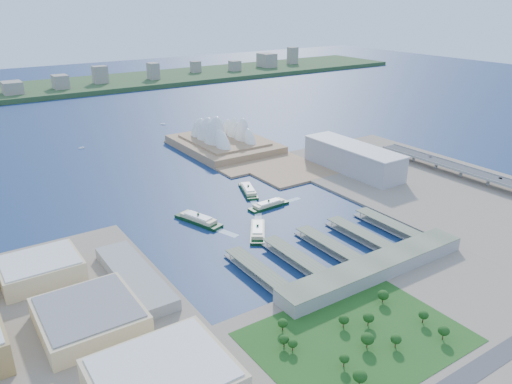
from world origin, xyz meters
TOP-DOWN VIEW (x-y plane):
  - ground at (0.00, 0.00)m, footprint 3000.00×3000.00m
  - west_land at (-250.00, -105.00)m, footprint 220.00×390.00m
  - south_land at (0.00, -210.00)m, footprint 720.00×180.00m
  - east_land at (240.00, -50.00)m, footprint 240.00×500.00m
  - peninsula at (107.50, 260.00)m, footprint 135.00×220.00m
  - far_shore at (0.00, 980.00)m, footprint 2200.00×260.00m
  - opera_house at (105.00, 280.00)m, footprint 134.00×180.00m
  - toaster_building at (195.00, 80.00)m, footprint 45.00×155.00m
  - expressway at (300.00, -60.00)m, footprint 26.00×340.00m
  - west_buildings at (-250.00, -70.00)m, footprint 200.00×280.00m
  - ferry_wharves at (14.00, -75.00)m, footprint 184.00×90.00m
  - terminal_building at (15.00, -135.00)m, footprint 200.00×28.00m
  - park at (-60.00, -190.00)m, footprint 150.00×110.00m
  - far_skyline at (0.00, 960.00)m, footprint 1900.00×140.00m
  - ferry_a at (-61.18, 52.07)m, footprint 32.91×61.40m
  - ferry_b at (32.44, 96.23)m, footprint 32.80×57.08m
  - ferry_c at (-22.47, -6.34)m, footprint 43.82×54.44m
  - ferry_d at (26.87, 43.72)m, footprint 52.51×16.15m
  - boat_b at (-86.70, 409.09)m, footprint 9.23×4.79m
  - boat_c at (189.42, 380.66)m, footprint 4.29×13.20m
  - boat_e at (88.50, 483.29)m, footprint 7.66×10.90m
  - car_b at (304.00, -72.94)m, footprint 1.55×4.44m
  - car_c at (304.00, 34.77)m, footprint 1.82×4.47m

SIDE VIEW (x-z plane):
  - ground at x=0.00m, z-range 0.00..0.00m
  - boat_b at x=-86.70m, z-range 0.00..2.37m
  - boat_e at x=88.50m, z-range 0.00..2.58m
  - boat_c at x=189.42m, z-range 0.00..2.94m
  - west_land at x=-250.00m, z-range 0.00..3.00m
  - south_land at x=0.00m, z-range 0.00..3.00m
  - east_land at x=240.00m, z-range 0.00..3.00m
  - peninsula at x=107.50m, z-range 0.00..3.00m
  - ferry_wharves at x=14.00m, z-range 0.00..9.30m
  - ferry_d at x=26.87m, z-range 0.00..9.80m
  - ferry_b at x=32.44m, z-range 0.00..10.52m
  - ferry_c at x=-22.47m, z-range 0.00..10.64m
  - ferry_a at x=-61.18m, z-range 0.00..11.28m
  - far_shore at x=0.00m, z-range 0.00..12.00m
  - expressway at x=300.00m, z-range 3.00..14.85m
  - terminal_building at x=15.00m, z-range 3.00..15.00m
  - park at x=-60.00m, z-range 3.00..19.00m
  - car_c at x=304.00m, z-range 14.85..16.15m
  - car_b at x=304.00m, z-range 14.85..16.31m
  - west_buildings at x=-250.00m, z-range 3.00..30.00m
  - toaster_building at x=195.00m, z-range 3.00..38.00m
  - opera_house at x=105.00m, z-range 3.00..61.00m
  - far_skyline at x=0.00m, z-range 12.00..67.00m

